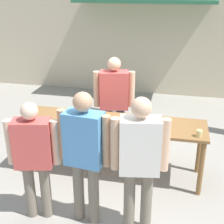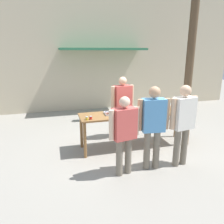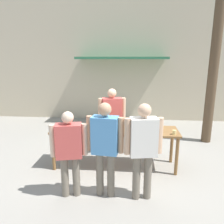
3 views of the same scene
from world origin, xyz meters
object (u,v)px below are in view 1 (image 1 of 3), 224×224
Objects in this scene: food_tray_sausages at (75,116)px; person_server_behind_table at (114,98)px; person_customer_waiting_in_line at (84,149)px; condiment_jar_mustard at (26,118)px; beer_cup at (199,133)px; food_tray_buns at (151,122)px; person_customer_with_cup at (140,156)px; person_customer_holding_hotdog at (34,153)px; condiment_jar_ketchup at (32,118)px.

food_tray_sausages is 0.82m from person_server_behind_table.
person_customer_waiting_in_line is at bearing -66.18° from food_tray_sausages.
condiment_jar_mustard is at bearing -155.76° from food_tray_sausages.
food_tray_buns is at bearing 156.86° from beer_cup.
food_tray_sausages is 3.89× the size of beer_cup.
food_tray_buns is 0.27× the size of person_customer_with_cup.
person_customer_holding_hotdog reaches higher than food_tray_sausages.
condiment_jar_ketchup reaches higher than food_tray_sausages.
person_customer_with_cup is (0.68, -1.85, 0.02)m from person_server_behind_table.
beer_cup reaches higher than condiment_jar_ketchup.
condiment_jar_ketchup is at bearing -32.52° from person_customer_waiting_in_line.
person_customer_holding_hotdog reaches higher than condiment_jar_ketchup.
food_tray_buns is at bearing 0.05° from food_tray_sausages.
person_customer_with_cup reaches higher than person_customer_waiting_in_line.
condiment_jar_mustard is (-1.82, -0.30, 0.02)m from food_tray_buns.
person_customer_with_cup is (1.81, -0.89, 0.09)m from condiment_jar_mustard.
person_customer_with_cup reaches higher than condiment_jar_ketchup.
beer_cup is (2.49, 0.01, 0.01)m from condiment_jar_mustard.
condiment_jar_mustard is at bearing -70.90° from person_customer_holding_hotdog.
person_server_behind_table is (0.47, 0.66, 0.09)m from food_tray_sausages.
condiment_jar_mustard is at bearing -35.64° from person_customer_with_cup.
food_tray_buns is at bearing 9.18° from condiment_jar_ketchup.
food_tray_sausages is 1.27m from person_customer_waiting_in_line.
person_customer_waiting_in_line is at bearing -39.15° from condiment_jar_ketchup.
food_tray_sausages is at bearing 26.17° from condiment_jar_ketchup.
food_tray_sausages is 0.22× the size of person_customer_with_cup.
beer_cup is 0.06× the size of person_customer_holding_hotdog.
person_server_behind_table is 1.81m from person_customer_waiting_in_line.
person_customer_waiting_in_line reaches higher than beer_cup.
person_customer_holding_hotdog is at bearing -136.16° from food_tray_buns.
person_server_behind_table is at bearing 136.24° from food_tray_buns.
person_customer_holding_hotdog is 0.62m from person_customer_waiting_in_line.
condiment_jar_mustard is 1.00× the size of condiment_jar_ketchup.
condiment_jar_mustard reaches higher than food_tray_sausages.
food_tray_sausages is 0.80× the size of food_tray_buns.
person_customer_holding_hotdog is 1.26m from person_customer_with_cup.
person_customer_waiting_in_line reaches higher than person_server_behind_table.
food_tray_buns is 6.26× the size of condiment_jar_ketchup.
person_customer_holding_hotdog is at bearing -94.81° from food_tray_sausages.
person_customer_holding_hotdog is (0.55, -0.92, -0.00)m from condiment_jar_mustard.
food_tray_buns is at bearing 9.25° from condiment_jar_mustard.
person_customer_waiting_in_line is at bearing -36.44° from condiment_jar_mustard.
food_tray_sausages is 4.99× the size of condiment_jar_ketchup.
condiment_jar_mustard is 2.49m from beer_cup.
condiment_jar_mustard and condiment_jar_ketchup have the same top height.
food_tray_sausages is at bearing -179.95° from food_tray_buns.
person_server_behind_table is at bearing 40.17° from condiment_jar_mustard.
person_customer_waiting_in_line reaches higher than condiment_jar_ketchup.
person_customer_holding_hotdog reaches higher than food_tray_buns.
beer_cup is 1.59m from person_customer_waiting_in_line.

